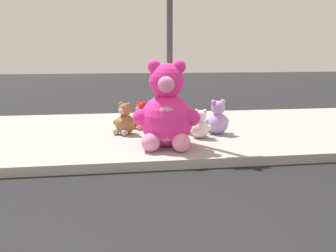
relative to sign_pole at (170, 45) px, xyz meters
name	(u,v)px	position (x,y,z in m)	size (l,w,h in m)	color
sidewalk	(116,134)	(-1.00, 0.80, -1.77)	(28.00, 4.40, 0.15)	#9E9B93
sign_pole	(170,45)	(0.00, 0.00, 0.00)	(0.56, 0.11, 3.20)	#4C4C51
plush_pink_large	(167,113)	(-0.14, -0.59, -1.12)	(1.11, 1.01, 1.46)	#F22D93
plush_red	(141,118)	(-0.46, 0.95, -1.47)	(0.42, 0.41, 0.58)	red
plush_lime	(180,121)	(0.28, 0.48, -1.46)	(0.43, 0.44, 0.60)	#8CD133
plush_lavender	(217,120)	(0.99, 0.26, -1.43)	(0.52, 0.47, 0.68)	#B28CD8
plush_brown	(125,121)	(-0.82, 0.48, -1.45)	(0.45, 0.45, 0.63)	olive
plush_white	(200,126)	(0.58, -0.04, -1.48)	(0.42, 0.38, 0.55)	white
plush_yellow	(178,115)	(0.35, 1.04, -1.45)	(0.42, 0.47, 0.61)	yellow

